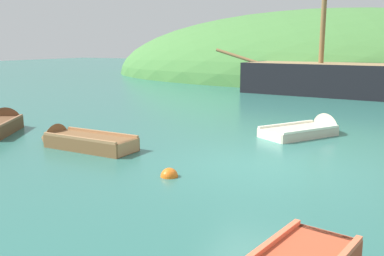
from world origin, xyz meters
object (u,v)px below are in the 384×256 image
at_px(sailing_ship, 365,84).
at_px(rowboat_far, 78,143).
at_px(buoy_orange, 169,177).
at_px(rowboat_portside, 311,132).

bearing_deg(sailing_ship, rowboat_far, 75.36).
bearing_deg(buoy_orange, rowboat_portside, 74.47).
bearing_deg(rowboat_far, buoy_orange, 164.00).
distance_m(sailing_ship, rowboat_far, 17.17).
bearing_deg(sailing_ship, rowboat_portside, 92.99).
height_order(sailing_ship, rowboat_far, sailing_ship).
distance_m(sailing_ship, rowboat_portside, 11.48).
relative_size(rowboat_far, buoy_orange, 8.46).
bearing_deg(sailing_ship, buoy_orange, 87.91).
distance_m(rowboat_portside, buoy_orange, 6.15).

